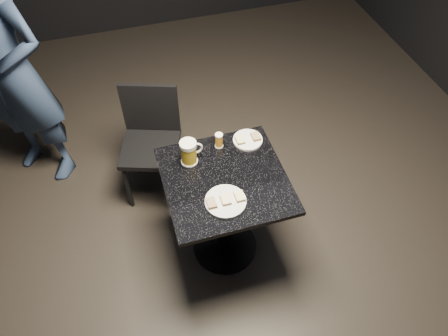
% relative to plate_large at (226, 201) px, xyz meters
% --- Properties ---
extents(floor, '(6.00, 6.00, 0.00)m').
position_rel_plate_large_xyz_m(floor, '(0.05, 0.16, -0.76)').
color(floor, black).
rests_on(floor, ground).
extents(plate_large, '(0.23, 0.23, 0.01)m').
position_rel_plate_large_xyz_m(plate_large, '(0.00, 0.00, 0.00)').
color(plate_large, silver).
rests_on(plate_large, table).
extents(plate_small, '(0.18, 0.18, 0.01)m').
position_rel_plate_large_xyz_m(plate_small, '(0.27, 0.41, 0.00)').
color(plate_small, white).
rests_on(plate_small, table).
extents(patron, '(0.81, 0.77, 1.85)m').
position_rel_plate_large_xyz_m(patron, '(-1.09, 1.31, 0.17)').
color(patron, navy).
rests_on(patron, floor).
extents(table, '(0.70, 0.70, 0.75)m').
position_rel_plate_large_xyz_m(table, '(0.05, 0.16, -0.25)').
color(table, black).
rests_on(table, floor).
extents(beer_mug, '(0.14, 0.10, 0.16)m').
position_rel_plate_large_xyz_m(beer_mug, '(-0.12, 0.35, 0.07)').
color(beer_mug, white).
rests_on(beer_mug, table).
extents(beer_tumbler, '(0.05, 0.05, 0.10)m').
position_rel_plate_large_xyz_m(beer_tumbler, '(0.08, 0.42, 0.04)').
color(beer_tumbler, silver).
rests_on(beer_tumbler, table).
extents(chair, '(0.50, 0.50, 0.87)m').
position_rel_plate_large_xyz_m(chair, '(-0.28, 0.87, -0.26)').
color(chair, black).
rests_on(chair, floor).
extents(canapes_on_plate_large, '(0.21, 0.07, 0.02)m').
position_rel_plate_large_xyz_m(canapes_on_plate_large, '(0.00, 0.00, 0.02)').
color(canapes_on_plate_large, '#4C3521').
rests_on(canapes_on_plate_large, plate_large).
extents(canapes_on_plate_small, '(0.15, 0.07, 0.02)m').
position_rel_plate_large_xyz_m(canapes_on_plate_small, '(0.27, 0.41, 0.02)').
color(canapes_on_plate_small, '#4C3521').
rests_on(canapes_on_plate_small, plate_small).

